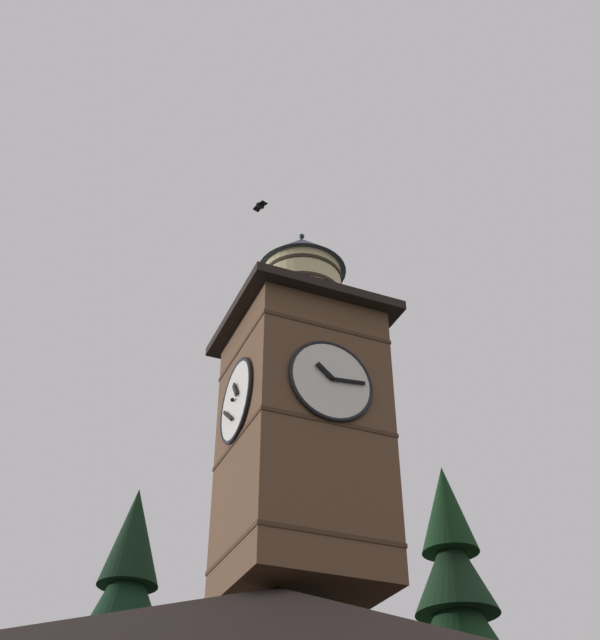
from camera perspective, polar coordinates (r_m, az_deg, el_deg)
clock_tower at (r=20.17m, az=0.12°, el=-6.53°), size 4.05×4.05×10.45m
flying_bird_high at (r=25.41m, az=-2.80°, el=8.00°), size 0.34×0.54×0.17m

